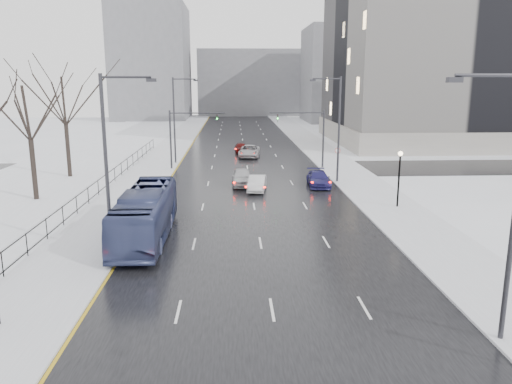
{
  "coord_description": "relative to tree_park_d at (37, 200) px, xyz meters",
  "views": [
    {
      "loc": [
        -1.6,
        -6.68,
        9.62
      ],
      "look_at": [
        -0.12,
        25.12,
        2.5
      ],
      "focal_mm": 35.0,
      "sensor_mm": 36.0,
      "label": 1
    }
  ],
  "objects": [
    {
      "name": "no_uturn_sign",
      "position": [
        27.0,
        10.0,
        2.3
      ],
      "size": [
        0.6,
        0.06,
        2.7
      ],
      "color": "#2D2D33",
      "rests_on": "sidewalk_right"
    },
    {
      "name": "bldg_far_center",
      "position": [
        21.8,
        106.0,
        9.0
      ],
      "size": [
        30.0,
        18.0,
        18.0
      ],
      "primitive_type": "cube",
      "color": "slate",
      "rests_on": "ground"
    },
    {
      "name": "sedan_right_near",
      "position": [
        18.3,
        2.59,
        0.73
      ],
      "size": [
        1.98,
        4.32,
        1.37
      ],
      "primitive_type": "imported",
      "rotation": [
        0.0,
        0.0,
        -0.13
      ],
      "color": "silver",
      "rests_on": "road"
    },
    {
      "name": "mast_signal_left",
      "position": [
        10.47,
        14.0,
        4.11
      ],
      "size": [
        6.1,
        0.33,
        6.5
      ],
      "color": "#2D2D33",
      "rests_on": "ground"
    },
    {
      "name": "sedan_right_far",
      "position": [
        24.1,
        4.38,
        0.73
      ],
      "size": [
        2.14,
        4.85,
        1.38
      ],
      "primitive_type": "imported",
      "rotation": [
        0.0,
        0.0,
        -0.04
      ],
      "color": "navy",
      "rests_on": "road"
    },
    {
      "name": "tree_park_d",
      "position": [
        0.0,
        0.0,
        0.0
      ],
      "size": [
        8.75,
        8.75,
        12.5
      ],
      "primitive_type": null,
      "color": "black",
      "rests_on": "ground"
    },
    {
      "name": "park_strip",
      "position": [
        -2.2,
        26.0,
        0.06
      ],
      "size": [
        14.0,
        150.0,
        0.12
      ],
      "primitive_type": "cube",
      "color": "white",
      "rests_on": "ground"
    },
    {
      "name": "streetlight_l_far",
      "position": [
        9.63,
        18.0,
        5.62
      ],
      "size": [
        2.95,
        0.25,
        10.0
      ],
      "color": "#2D2D33",
      "rests_on": "ground"
    },
    {
      "name": "sedan_right_cross",
      "position": [
        18.3,
        22.81,
        0.79
      ],
      "size": [
        3.09,
        5.67,
        1.51
      ],
      "primitive_type": "imported",
      "rotation": [
        0.0,
        0.0,
        -0.11
      ],
      "color": "#A3A1A6",
      "rests_on": "road"
    },
    {
      "name": "bus",
      "position": [
        10.8,
        -10.84,
        1.6
      ],
      "size": [
        2.7,
        11.25,
        3.13
      ],
      "primitive_type": "imported",
      "rotation": [
        0.0,
        0.0,
        0.01
      ],
      "color": "#3A4371",
      "rests_on": "road"
    },
    {
      "name": "bldg_far_left",
      "position": [
        -4.2,
        91.0,
        14.0
      ],
      "size": [
        18.0,
        22.0,
        28.0
      ],
      "primitive_type": "cube",
      "color": "slate",
      "rests_on": "ground"
    },
    {
      "name": "streetlight_r_mid",
      "position": [
        25.97,
        6.0,
        5.62
      ],
      "size": [
        2.95,
        0.25,
        10.0
      ],
      "color": "#2D2D33",
      "rests_on": "ground"
    },
    {
      "name": "streetlight_l_near",
      "position": [
        9.63,
        -14.0,
        5.62
      ],
      "size": [
        2.95,
        0.25,
        10.0
      ],
      "color": "#2D2D33",
      "rests_on": "ground"
    },
    {
      "name": "sedan_center_near",
      "position": [
        17.02,
        4.92,
        0.84
      ],
      "size": [
        1.98,
        4.74,
        1.6
      ],
      "primitive_type": "imported",
      "rotation": [
        0.0,
        0.0,
        0.02
      ],
      "color": "#B0AFB3",
      "rests_on": "road"
    },
    {
      "name": "mast_signal_right",
      "position": [
        25.13,
        14.0,
        4.11
      ],
      "size": [
        6.1,
        0.33,
        6.5
      ],
      "color": "#2D2D33",
      "rests_on": "ground"
    },
    {
      "name": "sedan_center_far",
      "position": [
        17.29,
        26.9,
        0.72
      ],
      "size": [
        1.72,
        4.04,
        1.36
      ],
      "primitive_type": "imported",
      "rotation": [
        0.0,
        0.0,
        0.03
      ],
      "color": "#460C0C",
      "rests_on": "road"
    },
    {
      "name": "cross_road",
      "position": [
        17.8,
        14.0,
        0.02
      ],
      "size": [
        130.0,
        10.0,
        0.04
      ],
      "primitive_type": "cube",
      "color": "black",
      "rests_on": "ground"
    },
    {
      "name": "lamppost_r_mid",
      "position": [
        28.8,
        -4.0,
        2.94
      ],
      "size": [
        0.36,
        0.36,
        4.28
      ],
      "color": "black",
      "rests_on": "sidewalk_right"
    },
    {
      "name": "road",
      "position": [
        17.8,
        26.0,
        0.02
      ],
      "size": [
        16.0,
        150.0,
        0.04
      ],
      "primitive_type": "cube",
      "color": "black",
      "rests_on": "ground"
    },
    {
      "name": "civic_building",
      "position": [
        52.8,
        38.0,
        11.21
      ],
      "size": [
        41.0,
        31.0,
        24.8
      ],
      "color": "gray",
      "rests_on": "ground"
    },
    {
      "name": "iron_fence",
      "position": [
        4.8,
        -4.0,
        0.91
      ],
      "size": [
        0.06,
        70.0,
        1.3
      ],
      "color": "black",
      "rests_on": "sidewalk_left"
    },
    {
      "name": "sidewalk_left",
      "position": [
        7.3,
        26.0,
        0.08
      ],
      "size": [
        5.0,
        150.0,
        0.16
      ],
      "primitive_type": "cube",
      "color": "silver",
      "rests_on": "ground"
    },
    {
      "name": "sidewalk_right",
      "position": [
        28.3,
        26.0,
        0.08
      ],
      "size": [
        5.0,
        150.0,
        0.16
      ],
      "primitive_type": "cube",
      "color": "silver",
      "rests_on": "ground"
    },
    {
      "name": "tree_park_e",
      "position": [
        -0.4,
        10.0,
        0.0
      ],
      "size": [
        9.45,
        9.45,
        13.5
      ],
      "primitive_type": null,
      "color": "black",
      "rests_on": "ground"
    },
    {
      "name": "streetlight_r_near",
      "position": [
        25.97,
        -24.0,
        5.62
      ],
      "size": [
        2.95,
        0.25,
        10.0
      ],
      "color": "#2D2D33",
      "rests_on": "ground"
    },
    {
      "name": "bldg_far_right",
      "position": [
        45.8,
        81.0,
        11.0
      ],
      "size": [
        24.0,
        20.0,
        22.0
      ],
      "primitive_type": "cube",
      "color": "slate",
      "rests_on": "ground"
    }
  ]
}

